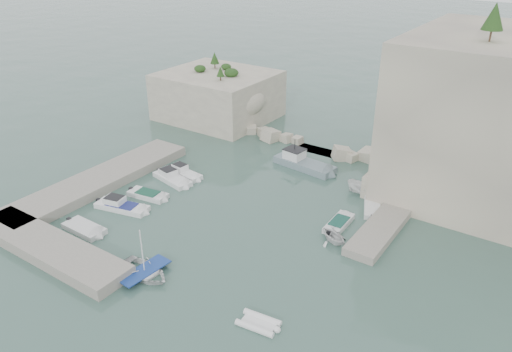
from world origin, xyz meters
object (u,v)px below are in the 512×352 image
Objects in this scene: motorboat_c at (148,197)px; motorboat_d at (122,209)px; motorboat_b at (173,181)px; tender_east_d at (365,195)px; rowboat at (145,275)px; work_boat at (304,168)px; tender_east_a at (333,242)px; tender_east_b at (339,226)px; tender_east_c at (372,209)px; inflatable_dinghy at (258,325)px; motorboat_e at (85,231)px; motorboat_a at (185,176)px.

motorboat_d is (-0.31, -3.43, 0.00)m from motorboat_c.
motorboat_b is 1.35× the size of tender_east_d.
rowboat is 0.59× the size of work_boat.
tender_east_a is at bearing 5.51° from motorboat_d.
tender_east_d is (-0.38, 7.40, 0.00)m from tender_east_b.
motorboat_c and tender_east_c have the same top height.
motorboat_c and tender_east_b have the same top height.
tender_east_d is (19.53, 13.74, 0.00)m from motorboat_c.
motorboat_b is 25.59m from inflatable_dinghy.
motorboat_d is at bearing -103.37° from motorboat_c.
tender_east_a is 16.31m from work_boat.
rowboat is (10.19, -14.45, 0.00)m from motorboat_b.
motorboat_e is 24.89m from tender_east_b.
tender_east_d is at bearing 27.45° from motorboat_a.
tender_east_c is (21.80, 6.88, 0.00)m from motorboat_b.
inflatable_dinghy is 0.77× the size of tender_east_d.
motorboat_a is at bearing 105.97° from tender_east_a.
rowboat is 25.74m from tender_east_d.
motorboat_e is (-0.14, -8.41, 0.00)m from motorboat_c.
tender_east_d reaches higher than motorboat_b.
inflatable_dinghy is at bearing -28.77° from motorboat_d.
rowboat is 1.01× the size of tender_east_c.
work_boat reaches higher than inflatable_dinghy.
tender_east_c is (0.67, 7.75, 0.00)m from tender_east_a.
motorboat_a is 1.05× the size of tender_east_c.
motorboat_d is 1.29× the size of motorboat_e.
inflatable_dinghy is at bearing -29.95° from motorboat_a.
work_boat is at bearing 62.20° from tender_east_a.
tender_east_a is (21.13, -0.87, 0.00)m from motorboat_b.
rowboat is 26.30m from work_boat.
motorboat_e is 26.82m from work_boat.
tender_east_a is 7.78m from tender_east_c.
tender_east_b is (-1.14, 15.91, 0.00)m from inflatable_dinghy.
tender_east_d is (-1.52, 23.31, 0.00)m from inflatable_dinghy.
motorboat_b is 22.04m from tender_east_d.
motorboat_c is 20.90m from tender_east_b.
motorboat_c is 0.96× the size of rowboat.
motorboat_e is at bearing -100.81° from motorboat_d.
motorboat_b is at bearing -88.93° from motorboat_a.
inflatable_dinghy is at bearing -177.41° from tender_east_b.
motorboat_a is at bearing 83.90° from motorboat_c.
motorboat_e is 29.15m from tender_east_c.
rowboat is 1.16× the size of tender_east_d.
tender_east_a reaches higher than tender_east_b.
tender_east_d is at bearing 87.29° from inflatable_dinghy.
motorboat_d is 4.98m from motorboat_e.
tender_east_c is 11.96m from work_boat.
motorboat_e is 1.59× the size of tender_east_a.
motorboat_c is (0.42, -4.37, 0.00)m from motorboat_b.
inflatable_dinghy is at bearing -61.00° from work_boat.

